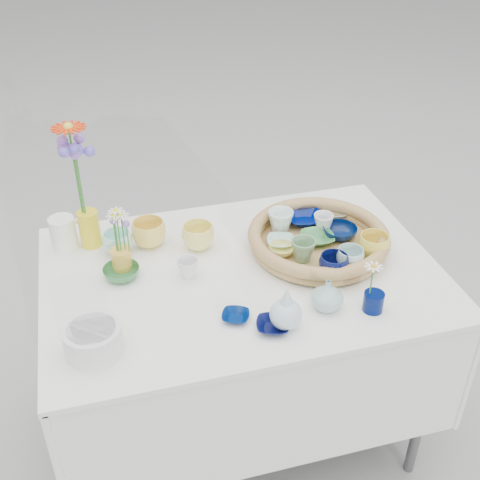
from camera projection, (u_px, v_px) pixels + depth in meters
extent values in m
plane|color=gray|center=(241.00, 427.00, 2.35)|extent=(80.00, 80.00, 0.00)
imported|color=#000F5F|center=(305.00, 219.00, 2.13)|extent=(0.14, 0.14, 0.03)
imported|color=#031540|center=(340.00, 232.00, 2.05)|extent=(0.13, 0.13, 0.04)
imported|color=yellow|center=(373.00, 246.00, 1.94)|extent=(0.10, 0.10, 0.08)
imported|color=#428F4D|center=(317.00, 238.00, 2.03)|extent=(0.12, 0.12, 0.03)
imported|color=#6D996B|center=(303.00, 250.00, 1.93)|extent=(0.09, 0.09, 0.08)
imported|color=#B0E4D8|center=(281.00, 242.00, 2.02)|extent=(0.12, 0.12, 0.02)
imported|color=white|center=(281.00, 222.00, 2.07)|extent=(0.11, 0.11, 0.08)
imported|color=white|center=(323.00, 223.00, 2.08)|extent=(0.09, 0.09, 0.06)
imported|color=#90AEC9|center=(334.00, 213.00, 2.18)|extent=(0.11, 0.11, 0.02)
imported|color=#070E40|center=(334.00, 265.00, 1.86)|extent=(0.12, 0.12, 0.07)
imported|color=#DFD068|center=(282.00, 250.00, 1.97)|extent=(0.10, 0.10, 0.03)
imported|color=#A9D7CF|center=(350.00, 259.00, 1.90)|extent=(0.10, 0.10, 0.07)
imported|color=#457760|center=(279.00, 214.00, 2.13)|extent=(0.07, 0.07, 0.06)
imported|color=#EBC752|center=(149.00, 233.00, 2.03)|extent=(0.13, 0.13, 0.09)
imported|color=#F5E46B|center=(198.00, 237.00, 2.02)|extent=(0.13, 0.13, 0.09)
imported|color=#2F6F39|center=(121.00, 273.00, 1.89)|extent=(0.13, 0.13, 0.04)
imported|color=silver|center=(188.00, 268.00, 1.89)|extent=(0.08, 0.08, 0.06)
imported|color=#00184F|center=(236.00, 316.00, 1.73)|extent=(0.10, 0.10, 0.02)
imported|color=#B0EEDF|center=(118.00, 243.00, 2.00)|extent=(0.12, 0.12, 0.08)
imported|color=#080D3A|center=(273.00, 326.00, 1.69)|extent=(0.12, 0.12, 0.02)
imported|color=#90B3AE|center=(327.00, 295.00, 1.75)|extent=(0.12, 0.12, 0.10)
cylinder|color=#000C43|center=(373.00, 302.00, 1.75)|extent=(0.07, 0.07, 0.06)
cylinder|color=yellow|center=(90.00, 229.00, 2.02)|extent=(0.09, 0.09, 0.13)
cylinder|color=gold|center=(122.00, 259.00, 1.92)|extent=(0.07, 0.07, 0.07)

